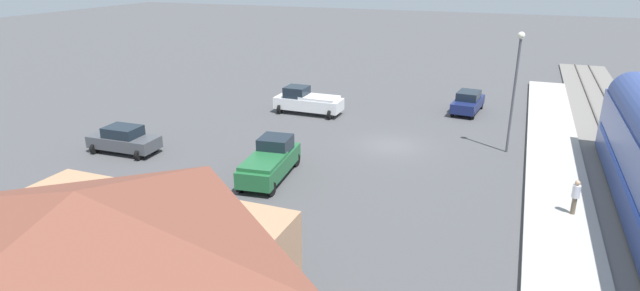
{
  "coord_description": "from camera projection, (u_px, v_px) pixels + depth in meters",
  "views": [
    {
      "loc": [
        -7.38,
        31.85,
        11.57
      ],
      "look_at": [
        3.41,
        4.34,
        1.0
      ],
      "focal_mm": 28.94,
      "sensor_mm": 36.0,
      "label": 1
    }
  ],
  "objects": [
    {
      "name": "railway_track",
      "position": [
        630.0,
        174.0,
        29.51
      ],
      "size": [
        4.8,
        70.0,
        0.3
      ],
      "color": "slate",
      "rests_on": "ground"
    },
    {
      "name": "light_pole_near_platform",
      "position": [
        516.0,
        78.0,
        31.6
      ],
      "size": [
        0.44,
        0.44,
        7.63
      ],
      "color": "#515156",
      "rests_on": "ground"
    },
    {
      "name": "sedan_charcoal",
      "position": [
        124.0,
        140.0,
        32.82
      ],
      "size": [
        4.55,
        2.38,
        1.74
      ],
      "color": "#47494F",
      "rests_on": "ground"
    },
    {
      "name": "sedan_navy",
      "position": [
        468.0,
        102.0,
        41.61
      ],
      "size": [
        2.29,
        4.66,
        1.74
      ],
      "color": "navy",
      "rests_on": "ground"
    },
    {
      "name": "ground_plane",
      "position": [
        391.0,
        146.0,
        34.35
      ],
      "size": [
        200.0,
        200.0,
        0.0
      ],
      "primitive_type": "plane",
      "color": "#4C4C4F"
    },
    {
      "name": "platform",
      "position": [
        555.0,
        164.0,
        30.86
      ],
      "size": [
        3.2,
        46.0,
        0.3
      ],
      "color": "#B7B2A8",
      "rests_on": "ground"
    },
    {
      "name": "pickup_white",
      "position": [
        307.0,
        101.0,
        41.27
      ],
      "size": [
        5.41,
        2.5,
        2.14
      ],
      "color": "white",
      "rests_on": "ground"
    },
    {
      "name": "pedestrian_on_platform",
      "position": [
        576.0,
        195.0,
        24.1
      ],
      "size": [
        0.36,
        0.36,
        1.71
      ],
      "color": "brown",
      "rests_on": "platform"
    },
    {
      "name": "station_building",
      "position": [
        88.0,
        270.0,
        15.5
      ],
      "size": [
        11.08,
        9.5,
        5.43
      ],
      "color": "tan",
      "rests_on": "ground"
    },
    {
      "name": "pickup_green",
      "position": [
        270.0,
        161.0,
        28.91
      ],
      "size": [
        2.55,
        5.59,
        2.14
      ],
      "color": "#236638",
      "rests_on": "ground"
    }
  ]
}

